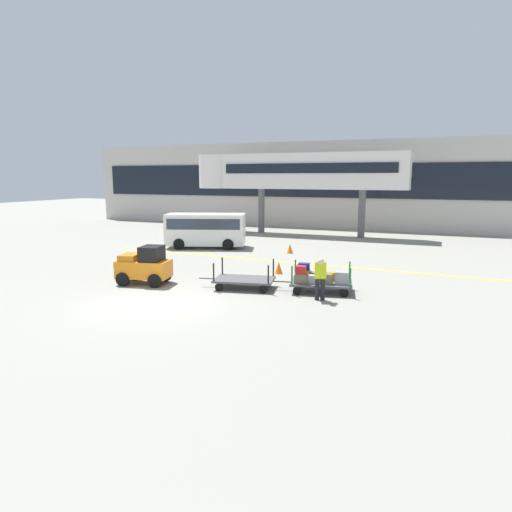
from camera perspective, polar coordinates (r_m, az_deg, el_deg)
The scene contains 11 objects.
ground_plane at distance 16.02m, azimuth -12.52°, elevation -5.90°, with size 120.00×120.00×0.00m, color gray.
apron_lead_line at distance 23.15m, azimuth 3.49°, elevation -0.76°, with size 21.04×0.20×0.01m, color yellow.
terminal_building at distance 39.59m, azimuth 9.41°, elevation 8.94°, with size 46.81×2.51×7.31m.
jet_bridge at distance 34.31m, azimuth 4.17°, elevation 10.64°, with size 16.21×3.00×6.05m.
baggage_tug at distance 18.81m, azimuth -14.02°, elevation -1.23°, with size 2.28×1.59×1.58m.
baggage_cart_lead at distance 17.60m, azimuth -1.53°, elevation -3.06°, with size 3.08×1.84×1.10m.
baggage_cart_middle at distance 17.18m, azimuth 8.04°, elevation -2.90°, with size 3.08×1.84×1.10m.
baggage_handler at distance 15.92m, azimuth 8.20°, elevation -2.64°, with size 0.50×0.52×1.56m.
shuttle_van at distance 27.86m, azimuth -6.44°, elevation 3.59°, with size 5.16×3.38×2.10m.
safety_cone_near at distance 20.31m, azimuth 2.91°, elevation -1.50°, with size 0.36×0.36×0.55m, color orange.
safety_cone_far at distance 25.79m, azimuth 4.35°, elevation 0.96°, with size 0.36×0.36×0.55m, color orange.
Camera 1 is at (8.90, -12.60, 4.34)m, focal length 31.37 mm.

